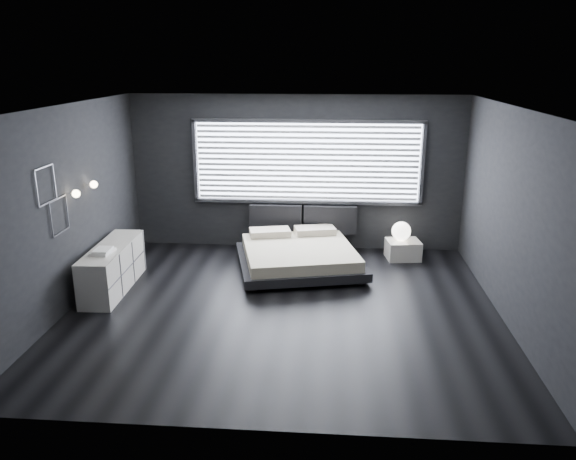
{
  "coord_description": "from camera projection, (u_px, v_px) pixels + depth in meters",
  "views": [
    {
      "loc": [
        0.64,
        -7.26,
        3.38
      ],
      "look_at": [
        0.0,
        0.85,
        0.9
      ],
      "focal_mm": 35.0,
      "sensor_mm": 36.0,
      "label": 1
    }
  ],
  "objects": [
    {
      "name": "bed",
      "position": [
        299.0,
        255.0,
        9.39
      ],
      "size": [
        2.36,
        2.29,
        0.51
      ],
      "color": "black",
      "rests_on": "ground"
    },
    {
      "name": "wall_art_lower",
      "position": [
        59.0,
        216.0,
        7.49
      ],
      "size": [
        0.01,
        0.48,
        0.48
      ],
      "color": "#47474C",
      "rests_on": "ground"
    },
    {
      "name": "book_stack",
      "position": [
        103.0,
        251.0,
        8.12
      ],
      "size": [
        0.29,
        0.36,
        0.07
      ],
      "color": "white",
      "rests_on": "dresser"
    },
    {
      "name": "wall_art_upper",
      "position": [
        46.0,
        185.0,
        7.11
      ],
      "size": [
        0.01,
        0.48,
        0.48
      ],
      "color": "#47474C",
      "rests_on": "ground"
    },
    {
      "name": "sconce_far",
      "position": [
        94.0,
        184.0,
        8.32
      ],
      "size": [
        0.18,
        0.11,
        0.11
      ],
      "color": "silver",
      "rests_on": "ground"
    },
    {
      "name": "window",
      "position": [
        307.0,
        162.0,
        10.04
      ],
      "size": [
        4.14,
        0.09,
        1.52
      ],
      "color": "white",
      "rests_on": "ground"
    },
    {
      "name": "orb_lamp",
      "position": [
        401.0,
        231.0,
        9.82
      ],
      "size": [
        0.33,
        0.33,
        0.33
      ],
      "primitive_type": "sphere",
      "color": "white",
      "rests_on": "nightstand"
    },
    {
      "name": "sconce_near",
      "position": [
        76.0,
        194.0,
        7.75
      ],
      "size": [
        0.18,
        0.11,
        0.11
      ],
      "color": "silver",
      "rests_on": "ground"
    },
    {
      "name": "headboard",
      "position": [
        303.0,
        219.0,
        10.3
      ],
      "size": [
        1.96,
        0.16,
        0.52
      ],
      "color": "black",
      "rests_on": "ground"
    },
    {
      "name": "nightstand",
      "position": [
        403.0,
        250.0,
        9.89
      ],
      "size": [
        0.63,
        0.55,
        0.33
      ],
      "primitive_type": "cube",
      "rotation": [
        0.0,
        0.0,
        0.14
      ],
      "color": "silver",
      "rests_on": "ground"
    },
    {
      "name": "room",
      "position": [
        283.0,
        213.0,
        7.55
      ],
      "size": [
        6.04,
        6.0,
        2.8
      ],
      "color": "black",
      "rests_on": "ground"
    },
    {
      "name": "dresser",
      "position": [
        113.0,
        268.0,
        8.53
      ],
      "size": [
        0.53,
        1.73,
        0.69
      ],
      "color": "silver",
      "rests_on": "ground"
    }
  ]
}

